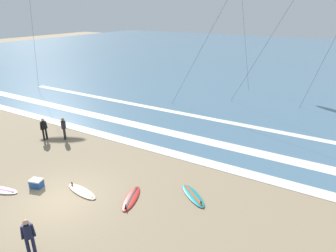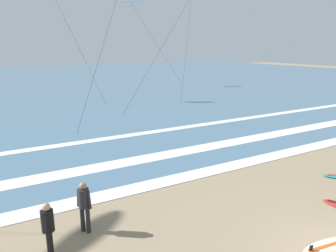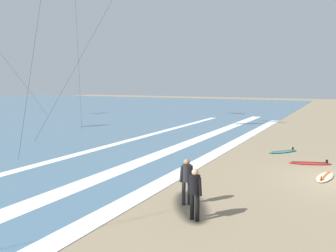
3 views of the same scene
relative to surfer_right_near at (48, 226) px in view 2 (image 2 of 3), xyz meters
The scene contains 8 objects.
ocean_surface 47.77m from the surfer_right_near, 82.02° to the left, with size 140.00×90.00×0.01m, color slate.
wave_foam_shoreline 6.40m from the surfer_right_near, 25.22° to the left, with size 47.44×0.89×0.01m, color white.
wave_foam_mid_break 7.69m from the surfer_right_near, 46.29° to the left, with size 55.61×1.06×0.01m, color white.
wave_foam_outer_break 12.65m from the surfer_right_near, 50.93° to the left, with size 42.87×0.68×0.01m, color white.
surfer_right_near is the anchor object (origin of this frame).
surfer_foreground_main 1.35m from the surfer_right_near, 34.62° to the left, with size 0.39×0.45×1.60m.
surfboard_left_pile 7.73m from the surfer_right_near, 25.47° to the right, with size 2.17×0.90×0.25m.
kite_white_far_left 39.15m from the surfer_right_near, 64.06° to the left, with size 7.46×5.26×11.59m.
Camera 2 is at (-7.32, -3.26, 5.38)m, focal length 32.79 mm.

